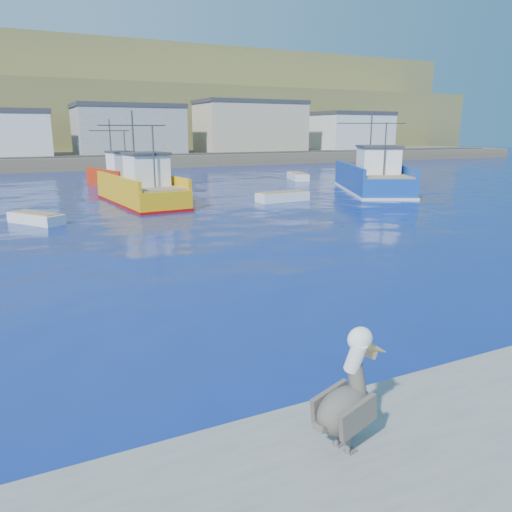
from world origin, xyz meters
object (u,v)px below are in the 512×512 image
(trawler_yellow_b, at_px, (142,190))
(pelican, at_px, (348,399))
(boat_orange, at_px, (117,176))
(skiff_far, at_px, (298,177))
(trawler_blue, at_px, (373,178))
(skiff_mid, at_px, (283,197))
(skiff_extra, at_px, (36,219))

(trawler_yellow_b, relative_size, pelican, 5.76)
(boat_orange, bearing_deg, skiff_far, -4.65)
(skiff_far, bearing_deg, trawler_yellow_b, -151.01)
(trawler_yellow_b, xyz_separation_m, trawler_blue, (18.98, -1.23, 0.10))
(skiff_mid, relative_size, skiff_extra, 1.13)
(trawler_yellow_b, height_order, trawler_blue, trawler_blue)
(trawler_yellow_b, height_order, skiff_far, trawler_yellow_b)
(skiff_mid, distance_m, skiff_extra, 16.53)
(trawler_yellow_b, bearing_deg, skiff_extra, -145.43)
(trawler_yellow_b, height_order, boat_orange, trawler_yellow_b)
(boat_orange, bearing_deg, trawler_yellow_b, -93.14)
(boat_orange, xyz_separation_m, skiff_mid, (8.75, -14.89, -0.71))
(trawler_blue, bearing_deg, skiff_mid, -169.08)
(trawler_blue, xyz_separation_m, skiff_mid, (-9.58, -1.85, -0.81))
(boat_orange, bearing_deg, pelican, -96.67)
(trawler_blue, height_order, pelican, trawler_blue)
(boat_orange, bearing_deg, trawler_blue, -35.43)
(boat_orange, height_order, pelican, boat_orange)
(pelican, bearing_deg, trawler_blue, 50.47)
(skiff_mid, height_order, skiff_far, skiff_far)
(skiff_extra, bearing_deg, boat_orange, 65.23)
(trawler_yellow_b, relative_size, skiff_mid, 2.63)
(skiff_mid, height_order, skiff_extra, skiff_mid)
(skiff_mid, bearing_deg, pelican, -117.36)
(skiff_mid, bearing_deg, trawler_yellow_b, 161.84)
(pelican, bearing_deg, skiff_mid, 62.64)
(trawler_yellow_b, height_order, pelican, trawler_yellow_b)
(boat_orange, height_order, skiff_extra, boat_orange)
(skiff_far, height_order, pelican, pelican)
(skiff_far, relative_size, skiff_extra, 1.26)
(boat_orange, bearing_deg, skiff_extra, -114.77)
(skiff_far, xyz_separation_m, skiff_extra, (-25.71, -15.20, -0.05))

